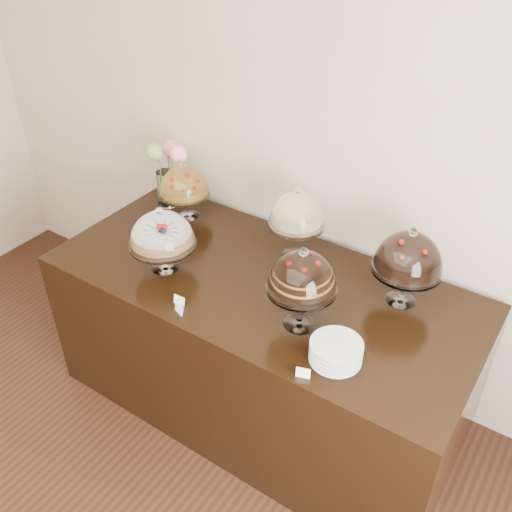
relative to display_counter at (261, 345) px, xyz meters
The scene contains 12 objects.
wall_back 1.19m from the display_counter, 97.32° to the left, with size 5.00×0.04×3.00m, color #BEAE99.
display_counter is the anchor object (origin of this frame).
cake_stand_sugar_sponge 0.84m from the display_counter, 159.22° to the right, with size 0.34×0.34×0.35m.
cake_stand_choco_layer 0.82m from the display_counter, 28.57° to the right, with size 0.31×0.31×0.42m.
cake_stand_cheesecake 0.77m from the display_counter, 84.68° to the left, with size 0.30×0.30×0.41m.
cake_stand_dark_choco 0.99m from the display_counter, 20.92° to the left, with size 0.33×0.33×0.41m.
cake_stand_fruit_tart 1.02m from the display_counter, 158.45° to the left, with size 0.30×0.30×0.35m.
flower_vase 1.18m from the display_counter, 159.66° to the left, with size 0.27×0.25×0.42m.
plate_stack 0.81m from the display_counter, 27.12° to the right, with size 0.22×0.22×0.09m.
price_card_left 0.66m from the display_counter, 113.82° to the right, with size 0.06×0.01×0.04m, color white.
price_card_right 0.82m from the display_counter, 41.93° to the right, with size 0.06×0.01×0.04m, color white.
price_card_extra 0.64m from the display_counter, 121.27° to the right, with size 0.06×0.01×0.04m, color white.
Camera 1 is at (1.31, 0.54, 2.66)m, focal length 40.00 mm.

